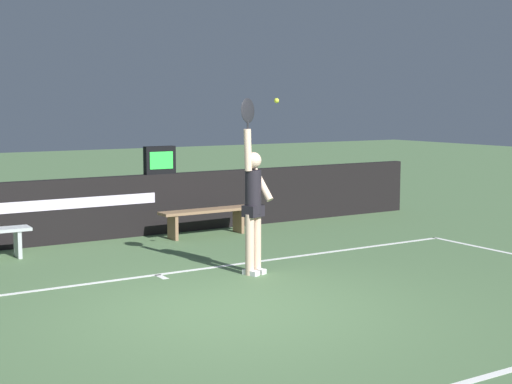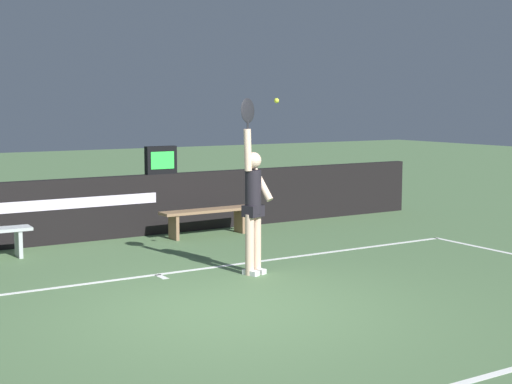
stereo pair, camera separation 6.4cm
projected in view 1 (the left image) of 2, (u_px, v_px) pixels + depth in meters
name	position (u px, v px, depth m)	size (l,w,h in m)	color
ground_plane	(231.00, 309.00, 8.67)	(60.00, 60.00, 0.00)	#517148
court_lines	(252.00, 319.00, 8.27)	(10.94, 5.22, 0.00)	white
back_wall	(84.00, 210.00, 12.89)	(14.58, 0.17, 1.11)	black
speed_display	(160.00, 160.00, 13.56)	(0.58, 0.16, 0.51)	black
tennis_player	(253.00, 202.00, 10.33)	(0.51, 0.39, 2.48)	beige
tennis_ball	(277.00, 101.00, 10.25)	(0.07, 0.07, 0.07)	#CFDC35
courtside_bench_near	(206.00, 215.00, 13.43)	(1.79, 0.39, 0.49)	#896749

